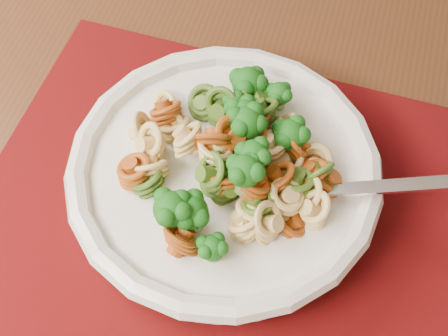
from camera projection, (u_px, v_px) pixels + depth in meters
The scene contains 5 objects.
dining_table at pixel (222, 194), 0.65m from camera, with size 1.52×1.20×0.70m.
placemat at pixel (230, 212), 0.53m from camera, with size 0.42×0.33×0.00m, color #530B03.
pasta_bowl at pixel (224, 175), 0.51m from camera, with size 0.26×0.26×0.05m.
pasta_broccoli_heap at pixel (224, 164), 0.49m from camera, with size 0.22×0.22×0.06m, color #ECC575, non-canonical shape.
fork at pixel (313, 192), 0.48m from camera, with size 0.19×0.02×0.01m, color silver, non-canonical shape.
Camera 1 is at (0.80, 0.44, 1.17)m, focal length 50.00 mm.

